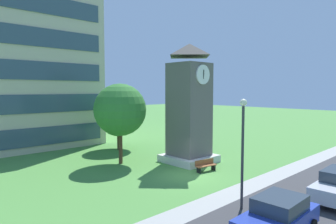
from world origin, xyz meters
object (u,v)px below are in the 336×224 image
Objects in this scene: clock_tower at (189,110)px; tree_streetside at (120,110)px; tree_near_tower at (119,115)px; street_lamp at (243,141)px; parked_car_blue at (278,217)px; park_bench at (206,165)px.

tree_streetside is at bearing 142.91° from clock_tower.
tree_streetside is at bearing -122.65° from tree_near_tower.
street_lamp is 0.85× the size of tree_streetside.
clock_tower is 1.75× the size of street_lamp.
clock_tower reaches higher than street_lamp.
parked_car_blue is at bearing -118.40° from street_lamp.
street_lamp is at bearing -93.89° from tree_streetside.
clock_tower is 5.11m from park_bench.
park_bench is at bearing 54.49° from street_lamp.
park_bench is at bearing -114.04° from clock_tower.
clock_tower is at bearing 58.03° from street_lamp.
park_bench is at bearing -62.66° from tree_streetside.
tree_near_tower reaches higher than street_lamp.
tree_near_tower is at bearing 76.70° from street_lamp.
street_lamp is (-4.14, -5.80, 3.09)m from park_bench.
clock_tower is at bearing 58.85° from parked_car_blue.
clock_tower reaches higher than tree_near_tower.
park_bench is 0.32× the size of tree_near_tower.
park_bench is 0.33× the size of street_lamp.
parked_car_blue is (-6.89, -11.40, -3.59)m from clock_tower.
street_lamp is at bearing -125.51° from park_bench.
clock_tower reaches higher than tree_streetside.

